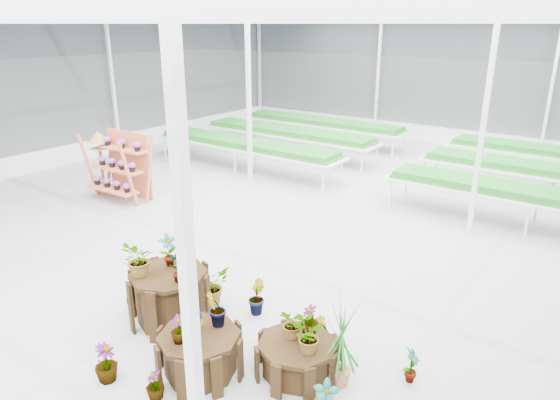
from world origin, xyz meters
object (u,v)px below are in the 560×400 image
Objects in this scene: plinth_tall at (170,297)px; shelf_rack at (119,167)px; plinth_mid at (200,354)px; bird_table at (101,162)px; plinth_low at (297,358)px.

shelf_rack is (-5.16, 3.03, 0.44)m from plinth_tall.
plinth_tall is at bearing 153.43° from plinth_mid.
plinth_mid is at bearing -32.10° from shelf_rack.
bird_table is at bearing 152.66° from plinth_tall.
shelf_rack reaches higher than plinth_low.
plinth_tall is 1.14× the size of plinth_low.
bird_table is (-7.15, 3.68, 0.54)m from plinth_mid.
plinth_low is 0.63× the size of bird_table.
plinth_mid is 0.64× the size of shelf_rack.
bird_table is (-0.79, 0.05, -0.02)m from shelf_rack.
bird_table is (-8.15, 2.98, 0.59)m from plinth_low.
bird_table is (-5.95, 3.08, 0.42)m from plinth_tall.
plinth_mid is (1.20, -0.60, -0.12)m from plinth_tall.
plinth_tall reaches higher than plinth_mid.
shelf_rack reaches higher than bird_table.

